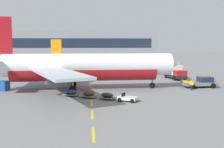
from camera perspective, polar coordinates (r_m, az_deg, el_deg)
The scene contains 10 objects.
ground at distance 71.96m, azimuth 13.24°, elevation -0.13°, with size 400.00×400.00×0.00m, color slate.
apron_paint_markings at distance 66.52m, azimuth -4.55°, elevation -0.48°, with size 8.00×97.25×0.01m.
airliner_foreground at distance 46.77m, azimuth -6.45°, elevation 1.53°, with size 34.75×34.61×12.20m.
pushback_tug at distance 51.86m, azimuth 18.00°, elevation -1.67°, with size 6.14×3.45×2.08m.
airliner_mid_left at distance 91.03m, azimuth -17.77°, elevation 2.94°, with size 26.48×26.11×9.28m.
catering_truck at distance 62.73m, azimuth 12.95°, elevation 0.48°, with size 3.39×7.26×3.14m.
baggage_train at distance 39.14m, azimuth -2.96°, elevation -4.40°, with size 10.80×7.01×1.14m.
ground_crew_worker at distance 48.21m, azimuth 16.30°, elevation -2.09°, with size 0.57×0.45×1.72m.
uld_cargo_container at distance 49.37m, azimuth -21.76°, elevation -2.31°, with size 1.96×1.93×1.60m.
terminal_satellite at distance 176.37m, azimuth -6.88°, elevation 6.17°, with size 95.54×25.13×17.06m.
Camera 1 is at (17.66, -27.96, 7.73)m, focal length 43.79 mm.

